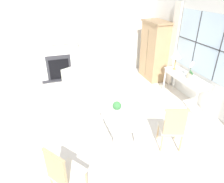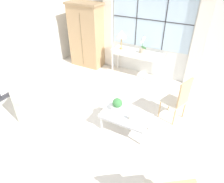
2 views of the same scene
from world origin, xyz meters
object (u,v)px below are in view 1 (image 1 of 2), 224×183
Objects in this scene: side_chair_wooden at (173,126)px; accent_chair_wooden at (62,172)px; pillar_candle at (116,120)px; table_lamp at (177,55)px; armchair_upholstered at (82,87)px; fireplace at (58,59)px; armoire at (154,51)px; console_table at (186,78)px; potted_plant_small at (117,107)px; potted_orchid at (190,71)px; coffee_table at (117,120)px.

accent_chair_wooden is (0.38, -2.16, -0.02)m from side_chair_wooden.
pillar_candle is at bearing 130.76° from accent_chair_wooden.
armchair_upholstered is (-0.71, -2.65, -0.95)m from table_lamp.
fireplace is at bearing -160.58° from armchair_upholstered.
fireplace is 3.34m from armoire.
table_lamp is 2.91m from armchair_upholstered.
pillar_candle is (2.10, 0.32, 0.16)m from armchair_upholstered.
console_table is 2.70× the size of table_lamp.
potted_plant_small is (2.26, -2.19, -0.47)m from armoire.
console_table is at bearing 103.06° from potted_plant_small.
fireplace is at bearing -124.63° from table_lamp.
table_lamp reaches higher than pillar_candle.
fireplace reaches higher than side_chair_wooden.
fireplace is 2.09× the size of accent_chair_wooden.
armchair_upholstered reaches higher than potted_plant_small.
table_lamp reaches higher than armchair_upholstered.
table_lamp is at bearing 120.70° from pillar_candle.
potted_plant_small is (3.21, 0.99, -0.20)m from fireplace.
fireplace is 7.64× the size of potted_plant_small.
fireplace reaches higher than armoire.
side_chair_wooden is (4.27, 1.76, -0.16)m from fireplace.
potted_orchid is at bearing 134.71° from side_chair_wooden.
fireplace is 15.84× the size of pillar_candle.
pillar_candle is at bearing -127.01° from side_chair_wooden.
armoire reaches higher than accent_chair_wooden.
pillar_candle is at bearing -22.26° from potted_plant_small.
table_lamp is at bearing 124.49° from accent_chair_wooden.
potted_plant_small is 0.41m from pillar_candle.
table_lamp is 1.17× the size of potted_orchid.
console_table is at bearing 169.90° from potted_orchid.
armchair_upholstered is at bearing -168.52° from coffee_table.
fireplace is 4.29m from potted_orchid.
side_chair_wooden is 1.20m from coffee_table.
coffee_table is at bearing -75.26° from potted_orchid.
table_lamp is 2.83m from pillar_candle.
console_table is (2.69, 3.23, -0.03)m from fireplace.
fireplace reaches higher than armchair_upholstered.
side_chair_wooden is at bearing -42.93° from console_table.
fireplace is 3.89m from table_lamp.
console_table is 11.58× the size of pillar_candle.
console_table reaches higher than potted_plant_small.
armchair_upholstered is at bearing 19.42° from fireplace.
fireplace is at bearing -162.83° from potted_plant_small.
armoire is 3.57m from pillar_candle.
table_lamp is 0.49× the size of armchair_upholstered.
table_lamp is 2.60m from side_chair_wooden.
console_table is 1.48× the size of side_chair_wooden.
table_lamp is 0.57× the size of accent_chair_wooden.
table_lamp reaches higher than side_chair_wooden.
table_lamp is at bearing 114.98° from potted_plant_small.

